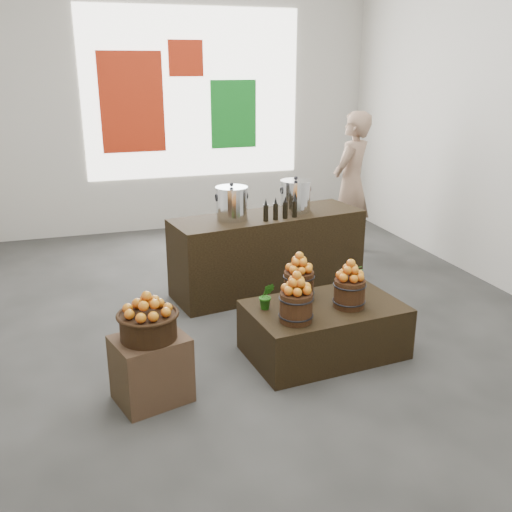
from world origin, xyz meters
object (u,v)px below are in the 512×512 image
object	(u,v)px
crate	(151,369)
counter	(268,253)
stock_pot_center	(295,197)
shopper	(351,184)
display_table	(324,329)
wicker_basket	(148,326)
stock_pot_left	(232,204)

from	to	relation	value
crate	counter	xyz separation A→B (m)	(1.56, 1.85, 0.18)
stock_pot_center	counter	bearing A→B (deg)	-170.67
crate	shopper	distance (m)	4.17
display_table	crate	bearing A→B (deg)	-175.19
stock_pot_center	shopper	size ratio (longest dim) A/B	0.18
wicker_basket	stock_pot_left	size ratio (longest dim) A/B	1.26
counter	stock_pot_center	world-z (taller)	stock_pot_center
counter	shopper	xyz separation A→B (m)	(1.47, 0.94, 0.50)
display_table	stock_pot_left	size ratio (longest dim) A/B	4.01
display_table	counter	world-z (taller)	counter
stock_pot_center	display_table	bearing A→B (deg)	-102.32
crate	wicker_basket	bearing A→B (deg)	0.00
stock_pot_left	stock_pot_center	size ratio (longest dim) A/B	1.00
crate	shopper	xyz separation A→B (m)	(3.02, 2.79, 0.67)
stock_pot_center	shopper	xyz separation A→B (m)	(1.13, 0.89, -0.10)
display_table	stock_pot_left	world-z (taller)	stock_pot_left
crate	counter	size ratio (longest dim) A/B	0.24
crate	stock_pot_center	distance (m)	2.79
stock_pot_left	shopper	bearing A→B (deg)	28.11
crate	display_table	size ratio (longest dim) A/B	0.39
stock_pot_center	shopper	world-z (taller)	shopper
stock_pot_center	wicker_basket	bearing A→B (deg)	-134.84
wicker_basket	display_table	distance (m)	1.61
stock_pot_left	shopper	size ratio (longest dim) A/B	0.18
crate	wicker_basket	world-z (taller)	wicker_basket
display_table	counter	size ratio (longest dim) A/B	0.62
wicker_basket	display_table	xyz separation A→B (m)	(1.54, 0.28, -0.38)
counter	stock_pot_left	distance (m)	0.74
stock_pot_left	stock_pot_center	distance (m)	0.77
crate	counter	world-z (taller)	counter
crate	stock_pot_left	size ratio (longest dim) A/B	1.57
wicker_basket	display_table	bearing A→B (deg)	10.24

